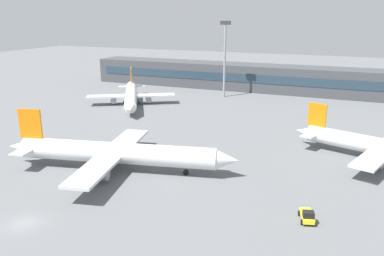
# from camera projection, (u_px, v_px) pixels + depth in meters

# --- Properties ---
(ground_plane) EXTENTS (400.00, 400.00, 0.00)m
(ground_plane) POSITION_uv_depth(u_px,v_px,m) (163.00, 138.00, 86.53)
(ground_plane) COLOR slate
(terminal_building) EXTENTS (114.36, 12.13, 9.00)m
(terminal_building) POSITION_uv_depth(u_px,v_px,m) (243.00, 77.00, 141.33)
(terminal_building) COLOR #3F4247
(terminal_building) RESTS_ON ground_plane
(airplane_near) EXTENTS (41.01, 29.02, 10.24)m
(airplane_near) POSITION_uv_depth(u_px,v_px,m) (119.00, 153.00, 67.71)
(airplane_near) COLOR silver
(airplane_near) RESTS_ON ground_plane
(airplane_far) EXTENTS (24.54, 33.68, 9.29)m
(airplane_far) POSITION_uv_depth(u_px,v_px,m) (131.00, 96.00, 116.84)
(airplane_far) COLOR white
(airplane_far) RESTS_ON ground_plane
(baggage_tug_yellow) EXTENTS (2.61, 3.88, 1.75)m
(baggage_tug_yellow) POSITION_uv_depth(u_px,v_px,m) (307.00, 216.00, 51.46)
(baggage_tug_yellow) COLOR yellow
(baggage_tug_yellow) RESTS_ON ground_plane
(floodlight_tower_west) EXTENTS (3.20, 0.80, 24.12)m
(floodlight_tower_west) POSITION_uv_depth(u_px,v_px,m) (225.00, 53.00, 125.73)
(floodlight_tower_west) COLOR gray
(floodlight_tower_west) RESTS_ON ground_plane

